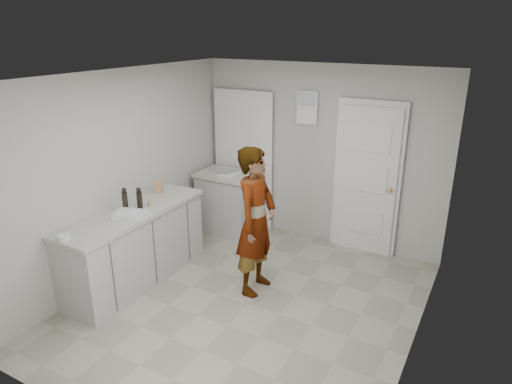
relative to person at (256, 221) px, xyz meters
The scene contains 12 objects.
ground 0.94m from the person, 75.12° to the right, with size 4.00×4.00×0.00m, color gray.
room_shell 1.62m from the person, 92.94° to the left, with size 4.00×4.00×4.00m.
main_counter 1.53m from the person, 158.16° to the right, with size 0.64×1.96×0.93m.
side_counter 1.73m from the person, 133.86° to the left, with size 0.84×0.61×0.93m.
person is the anchor object (origin of this frame).
cake_mix_box 1.48m from the person, behind, with size 0.10×0.05×0.17m, color #A37B51.
spice_jar 1.32m from the person, 166.61° to the right, with size 0.05×0.05×0.08m, color tan.
oil_cruet_a 1.40m from the person, 161.63° to the right, with size 0.07×0.07×0.26m.
oil_cruet_b 1.53m from the person, 157.36° to the right, with size 0.06×0.06×0.29m.
baking_dish 1.41m from the person, 150.57° to the right, with size 0.40×0.34×0.06m.
egg_bowl 2.02m from the person, 134.23° to the right, with size 0.13×0.13×0.05m.
papers 1.61m from the person, 132.64° to the left, with size 0.22×0.29×0.01m, color white.
Camera 1 is at (2.20, -3.79, 2.95)m, focal length 32.00 mm.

